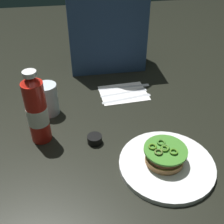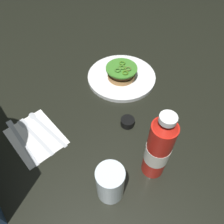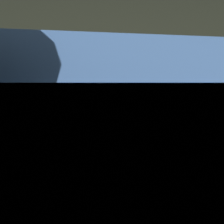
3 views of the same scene
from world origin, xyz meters
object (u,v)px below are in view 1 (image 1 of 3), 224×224
ketchup_bottle (37,111)px  water_glass (48,99)px  fork_utensil (128,91)px  diner_person (106,8)px  butter_knife (127,86)px  napkin (123,93)px  spoon_utensil (134,97)px  condiment_cup (95,140)px  dinner_plate (167,165)px  burger_sandwich (165,155)px

ketchup_bottle → water_glass: (0.02, 0.13, -0.05)m
water_glass → fork_utensil: 0.31m
ketchup_bottle → diner_person: 0.56m
ketchup_bottle → butter_knife: 0.43m
butter_knife → napkin: bearing=-119.3°
napkin → spoon_utensil: size_ratio=0.93×
butter_knife → condiment_cup: bearing=-118.4°
dinner_plate → diner_person: bearing=96.5°
spoon_utensil → condiment_cup: bearing=-127.4°
dinner_plate → condiment_cup: (-0.19, 0.13, 0.01)m
burger_sandwich → fork_utensil: 0.39m
ketchup_bottle → spoon_utensil: ketchup_bottle is taller
condiment_cup → napkin: condiment_cup is taller
butter_knife → fork_utensil: bearing=-97.4°
water_glass → napkin: (0.28, 0.08, -0.05)m
spoon_utensil → diner_person: 0.39m
spoon_utensil → butter_knife: size_ratio=0.93×
butter_knife → diner_person: 0.33m
butter_knife → spoon_utensil: bearing=-84.0°
fork_utensil → butter_knife: 0.04m
fork_utensil → burger_sandwich: bearing=-87.1°
ketchup_bottle → butter_knife: size_ratio=1.13×
condiment_cup → spoon_utensil: condiment_cup is taller
dinner_plate → diner_person: (-0.07, 0.65, 0.25)m
diner_person → water_glass: bearing=-126.7°
burger_sandwich → fork_utensil: burger_sandwich is taller
butter_knife → burger_sandwich: bearing=-88.0°
ketchup_bottle → condiment_cup: ketchup_bottle is taller
napkin → butter_knife: size_ratio=0.86×
condiment_cup → diner_person: diner_person is taller
burger_sandwich → napkin: burger_sandwich is taller
spoon_utensil → diner_person: diner_person is taller
butter_knife → water_glass: bearing=-158.0°
dinner_plate → spoon_utensil: size_ratio=1.37×
condiment_cup → fork_utensil: bearing=59.0°
water_glass → butter_knife: water_glass is taller
dinner_plate → butter_knife: dinner_plate is taller
spoon_utensil → ketchup_bottle: bearing=-152.1°
dinner_plate → water_glass: (-0.33, 0.31, 0.05)m
burger_sandwich → napkin: bearing=95.7°
burger_sandwich → spoon_utensil: (-0.01, 0.35, -0.03)m
dinner_plate → spoon_utensil: (-0.01, 0.35, -0.00)m
dinner_plate → diner_person: 0.70m
dinner_plate → napkin: size_ratio=1.48×
fork_utensil → butter_knife: size_ratio=0.89×
fork_utensil → condiment_cup: bearing=-121.0°
water_glass → diner_person: size_ratio=0.20×
burger_sandwich → spoon_utensil: bearing=91.0°
burger_sandwich → diner_person: (-0.07, 0.64, 0.21)m
napkin → diner_person: diner_person is taller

